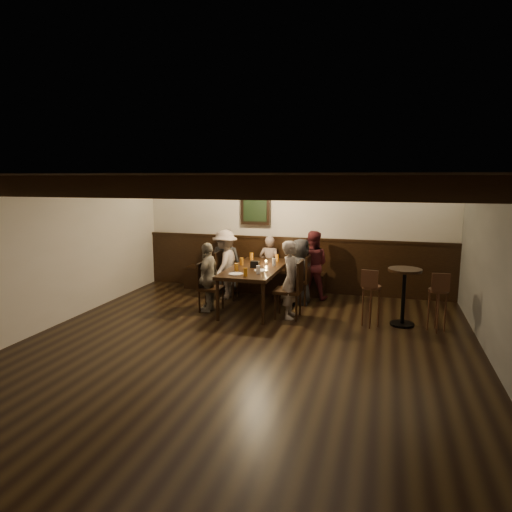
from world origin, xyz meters
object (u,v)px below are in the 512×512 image
(dining_table, at_px, (256,270))
(chair_right_near, at_px, (298,289))
(chair_left_near, at_px, (227,284))
(person_right_near, at_px, (300,272))
(person_left_far, at_px, (208,277))
(person_left_near, at_px, (225,264))
(chair_left_far, at_px, (210,296))
(bar_stool_left, at_px, (371,305))
(bar_stool_right, at_px, (437,309))
(person_bench_right, at_px, (312,265))
(high_top_table, at_px, (404,288))
(person_bench_left, at_px, (226,261))
(person_right_far, at_px, (291,280))
(person_bench_centre, at_px, (269,265))
(chair_right_far, at_px, (289,300))

(dining_table, height_order, chair_right_near, chair_right_near)
(chair_left_near, bearing_deg, person_right_near, 90.00)
(dining_table, xyz_separation_m, person_left_far, (-0.75, -0.45, -0.07))
(chair_left_near, xyz_separation_m, person_left_near, (-0.03, -0.00, 0.40))
(chair_left_far, bearing_deg, person_right_near, 121.50)
(bar_stool_left, bearing_deg, bar_stool_right, 15.85)
(bar_stool_left, xyz_separation_m, bar_stool_right, (1.00, 0.05, 0.00))
(chair_right_near, relative_size, bar_stool_left, 0.97)
(chair_left_far, relative_size, person_right_near, 0.71)
(person_bench_right, bearing_deg, high_top_table, 142.92)
(person_bench_left, height_order, high_top_table, person_bench_left)
(high_top_table, bearing_deg, person_right_far, -177.09)
(person_bench_centre, height_order, person_bench_right, person_bench_right)
(chair_right_near, distance_m, high_top_table, 2.06)
(chair_left_far, xyz_separation_m, person_bench_right, (1.61, 1.36, 0.41))
(dining_table, distance_m, high_top_table, 2.61)
(chair_left_near, height_order, person_bench_right, person_bench_right)
(person_bench_centre, relative_size, person_left_near, 0.88)
(high_top_table, bearing_deg, chair_right_far, -177.13)
(person_left_far, bearing_deg, chair_right_far, 90.00)
(person_bench_left, bearing_deg, chair_left_near, 111.84)
(person_bench_centre, bearing_deg, bar_stool_right, 152.87)
(dining_table, relative_size, person_bench_right, 1.50)
(person_bench_centre, xyz_separation_m, person_right_far, (0.76, -1.50, 0.06))
(chair_left_far, bearing_deg, person_bench_centre, 154.41)
(person_bench_centre, height_order, bar_stool_left, person_bench_centre)
(person_bench_right, xyz_separation_m, person_right_near, (-0.15, -0.45, -0.05))
(chair_right_far, relative_size, person_right_near, 0.79)
(chair_left_near, bearing_deg, chair_right_far, 58.00)
(high_top_table, bearing_deg, dining_table, 172.23)
(person_left_far, bearing_deg, chair_left_near, 178.07)
(dining_table, bearing_deg, chair_left_far, -147.94)
(person_left_near, bearing_deg, bar_stool_left, 70.14)
(person_right_near, bearing_deg, dining_table, 120.96)
(chair_right_far, bearing_deg, chair_right_near, 0.08)
(bar_stool_right, bearing_deg, chair_left_far, 174.70)
(person_bench_left, relative_size, high_top_table, 1.42)
(chair_right_far, distance_m, bar_stool_right, 2.36)
(person_left_far, xyz_separation_m, high_top_table, (3.33, 0.10, -0.01))
(chair_right_near, bearing_deg, person_bench_right, -21.85)
(dining_table, bearing_deg, person_right_near, 30.96)
(person_left_near, xyz_separation_m, person_right_far, (1.51, -0.89, -0.02))
(chair_left_near, relative_size, bar_stool_left, 0.98)
(chair_left_near, height_order, bar_stool_right, bar_stool_right)
(dining_table, distance_m, person_right_near, 0.88)
(chair_right_far, height_order, person_bench_left, person_bench_left)
(dining_table, height_order, chair_left_far, chair_left_far)
(chair_right_near, relative_size, bar_stool_right, 0.97)
(chair_left_near, height_order, person_bench_centre, person_bench_centre)
(person_bench_right, relative_size, person_left_near, 0.99)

